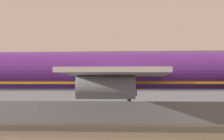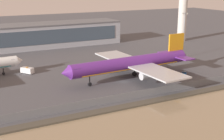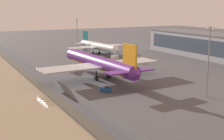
# 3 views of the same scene
# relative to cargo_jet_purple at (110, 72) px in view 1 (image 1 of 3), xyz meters

# --- Properties ---
(ground_plane) EXTENTS (500.00, 500.00, 0.00)m
(ground_plane) POSITION_rel_cargo_jet_purple_xyz_m (-4.85, -2.01, -5.65)
(ground_plane) COLOR #4C4C51
(shoreline_seawall) EXTENTS (320.00, 3.00, 0.50)m
(shoreline_seawall) POSITION_rel_cargo_jet_purple_xyz_m (-4.85, -22.51, -5.40)
(shoreline_seawall) COLOR #474238
(shoreline_seawall) RESTS_ON ground
(perimeter_fence) EXTENTS (280.00, 0.10, 2.39)m
(perimeter_fence) POSITION_rel_cargo_jet_purple_xyz_m (-4.85, -18.01, -4.46)
(perimeter_fence) COLOR slate
(perimeter_fence) RESTS_ON ground
(cargo_jet_purple) EXTENTS (53.03, 45.76, 14.81)m
(cargo_jet_purple) POSITION_rel_cargo_jet_purple_xyz_m (0.00, 0.00, 0.00)
(cargo_jet_purple) COLOR #602889
(cargo_jet_purple) RESTS_ON ground
(terminal_building) EXTENTS (87.29, 18.26, 12.59)m
(terminal_building) POSITION_rel_cargo_jet_purple_xyz_m (-14.38, 71.76, 0.66)
(terminal_building) COLOR #9EA3AD
(terminal_building) RESTS_ON ground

